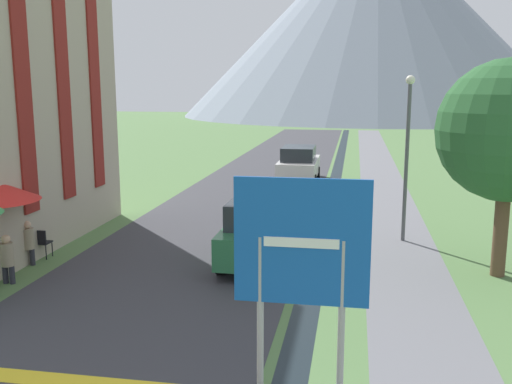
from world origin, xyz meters
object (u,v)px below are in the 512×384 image
object	(u,v)px
person_seated_far	(7,257)
tree_by_path	(509,131)
cafe_chair_far_left	(30,242)
parked_car_near	(259,231)
road_sign	(301,263)
person_seated_near	(28,241)
parked_car_far	(299,164)
cafe_chair_far_right	(41,241)
streetlamp	(407,145)

from	to	relation	value
person_seated_far	tree_by_path	xyz separation A→B (m)	(12.12, 2.73, 3.05)
cafe_chair_far_left	parked_car_near	bearing A→B (deg)	-16.55
road_sign	cafe_chair_far_left	xyz separation A→B (m)	(-8.25, 6.51, -1.86)
cafe_chair_far_left	tree_by_path	distance (m)	13.12
person_seated_near	tree_by_path	world-z (taller)	tree_by_path
parked_car_far	person_seated_far	distance (m)	17.45
person_seated_near	cafe_chair_far_right	bearing A→B (deg)	86.78
person_seated_far	tree_by_path	size ratio (longest dim) A/B	0.23
cafe_chair_far_left	streetlamp	bearing A→B (deg)	-3.77
cafe_chair_far_left	cafe_chair_far_right	world-z (taller)	same
road_sign	parked_car_far	xyz separation A→B (m)	(-2.08, 21.08, -1.46)
parked_car_near	cafe_chair_far_left	world-z (taller)	parked_car_near
streetlamp	tree_by_path	distance (m)	3.81
streetlamp	parked_car_far	bearing A→B (deg)	112.19
streetlamp	tree_by_path	size ratio (longest dim) A/B	0.93
cafe_chair_far_left	person_seated_near	xyz separation A→B (m)	(0.25, -0.50, 0.17)
person_seated_far	streetlamp	xyz separation A→B (m)	(9.97, 5.79, 2.37)
cafe_chair_far_right	person_seated_far	world-z (taller)	person_seated_far
parked_car_near	cafe_chair_far_left	bearing A→B (deg)	-172.78
cafe_chair_far_left	person_seated_near	bearing A→B (deg)	-86.96
parked_car_near	person_seated_near	bearing A→B (deg)	-167.97
parked_car_near	person_seated_near	xyz separation A→B (m)	(-6.15, -1.31, -0.22)
parked_car_far	person_seated_near	size ratio (longest dim) A/B	3.56
road_sign	person_seated_far	size ratio (longest dim) A/B	2.88
parked_car_far	cafe_chair_far_right	size ratio (longest dim) A/B	5.19
parked_car_far	person_seated_far	bearing A→B (deg)	-108.68
cafe_chair_far_right	streetlamp	xyz separation A→B (m)	(10.26, 3.74, 2.54)
tree_by_path	parked_car_near	bearing A→B (deg)	179.61
road_sign	parked_car_near	bearing A→B (deg)	104.13
cafe_chair_far_right	person_seated_near	size ratio (longest dim) A/B	0.69
cafe_chair_far_right	parked_car_far	bearing A→B (deg)	82.06
cafe_chair_far_left	tree_by_path	bearing A→B (deg)	-20.30
parked_car_far	parked_car_near	bearing A→B (deg)	-89.00
road_sign	person_seated_near	world-z (taller)	road_sign
cafe_chair_far_left	tree_by_path	world-z (taller)	tree_by_path
person_seated_near	tree_by_path	xyz separation A→B (m)	(12.44, 1.27, 3.05)
parked_car_near	parked_car_far	xyz separation A→B (m)	(-0.24, 13.76, 0.00)
parked_car_far	streetlamp	distance (m)	11.79
road_sign	person_seated_near	bearing A→B (deg)	143.08
streetlamp	tree_by_path	world-z (taller)	tree_by_path
road_sign	cafe_chair_far_left	world-z (taller)	road_sign
parked_car_far	cafe_chair_far_left	bearing A→B (deg)	-112.94
cafe_chair_far_right	road_sign	bearing A→B (deg)	-25.50
parked_car_near	cafe_chair_far_right	xyz separation A→B (m)	(-6.12, -0.71, -0.40)
cafe_chair_far_left	streetlamp	xyz separation A→B (m)	(10.54, 3.84, 2.54)
road_sign	person_seated_near	xyz separation A→B (m)	(-8.00, 6.01, -1.69)
road_sign	parked_car_far	bearing A→B (deg)	95.64
road_sign	person_seated_far	distance (m)	9.08
cafe_chair_far_right	parked_car_near	bearing A→B (deg)	20.82
parked_car_near	person_seated_near	size ratio (longest dim) A/B	3.25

